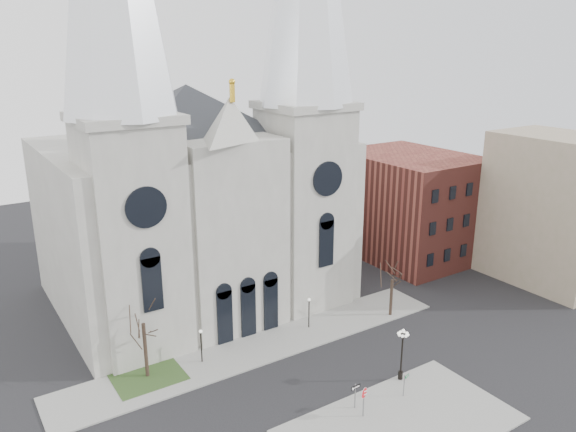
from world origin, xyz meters
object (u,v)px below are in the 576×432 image
one_way_sign (355,392)px  street_name_sign (405,383)px  stop_sign (364,396)px  globe_lamp (402,348)px

one_way_sign → street_name_sign: one_way_sign is taller
one_way_sign → stop_sign: bearing=-100.1°
stop_sign → one_way_sign: stop_sign is taller
globe_lamp → one_way_sign: bearing=-170.8°
globe_lamp → street_name_sign: bearing=-126.9°
stop_sign → globe_lamp: (6.07, 2.14, 1.21)m
stop_sign → street_name_sign: stop_sign is taller
globe_lamp → street_name_sign: size_ratio=2.48×
globe_lamp → one_way_sign: size_ratio=2.23×
stop_sign → globe_lamp: size_ratio=0.53×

